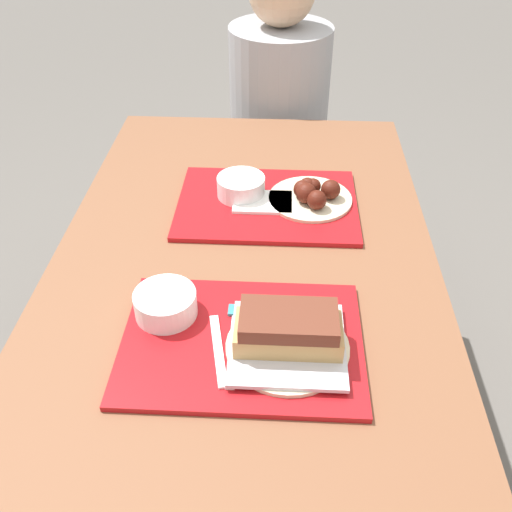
{
  "coord_description": "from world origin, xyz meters",
  "views": [
    {
      "loc": [
        0.08,
        -0.93,
        1.52
      ],
      "look_at": [
        0.03,
        -0.01,
        0.79
      ],
      "focal_mm": 40.0,
      "sensor_mm": 36.0,
      "label": 1
    }
  ],
  "objects_px": {
    "tray_far": "(267,204)",
    "bowl_coleslaw_near": "(165,303)",
    "wings_plate_far": "(312,194)",
    "person_seated_across": "(279,91)",
    "tray_near": "(242,342)",
    "bowl_coleslaw_far": "(241,185)",
    "brisket_sandwich_plate": "(288,335)"
  },
  "relations": [
    {
      "from": "wings_plate_far",
      "to": "bowl_coleslaw_near",
      "type": "bearing_deg",
      "value": -124.93
    },
    {
      "from": "tray_near",
      "to": "bowl_coleslaw_near",
      "type": "height_order",
      "value": "bowl_coleslaw_near"
    },
    {
      "from": "brisket_sandwich_plate",
      "to": "tray_far",
      "type": "bearing_deg",
      "value": 96.39
    },
    {
      "from": "tray_near",
      "to": "wings_plate_far",
      "type": "xyz_separation_m",
      "value": [
        0.14,
        0.47,
        0.03
      ]
    },
    {
      "from": "tray_far",
      "to": "bowl_coleslaw_far",
      "type": "height_order",
      "value": "bowl_coleslaw_far"
    },
    {
      "from": "wings_plate_far",
      "to": "person_seated_across",
      "type": "height_order",
      "value": "person_seated_across"
    },
    {
      "from": "wings_plate_far",
      "to": "person_seated_across",
      "type": "distance_m",
      "value": 0.71
    },
    {
      "from": "tray_far",
      "to": "bowl_coleslaw_near",
      "type": "relative_size",
      "value": 3.7
    },
    {
      "from": "bowl_coleslaw_near",
      "to": "person_seated_across",
      "type": "xyz_separation_m",
      "value": [
        0.19,
        1.11,
        -0.04
      ]
    },
    {
      "from": "tray_near",
      "to": "brisket_sandwich_plate",
      "type": "xyz_separation_m",
      "value": [
        0.08,
        -0.02,
        0.04
      ]
    },
    {
      "from": "tray_near",
      "to": "bowl_coleslaw_far",
      "type": "xyz_separation_m",
      "value": [
        -0.04,
        0.49,
        0.03
      ]
    },
    {
      "from": "brisket_sandwich_plate",
      "to": "person_seated_across",
      "type": "distance_m",
      "value": 1.19
    },
    {
      "from": "bowl_coleslaw_near",
      "to": "wings_plate_far",
      "type": "bearing_deg",
      "value": 55.07
    },
    {
      "from": "bowl_coleslaw_near",
      "to": "wings_plate_far",
      "type": "distance_m",
      "value": 0.5
    },
    {
      "from": "tray_near",
      "to": "tray_far",
      "type": "xyz_separation_m",
      "value": [
        0.03,
        0.46,
        0.0
      ]
    },
    {
      "from": "tray_far",
      "to": "bowl_coleslaw_near",
      "type": "distance_m",
      "value": 0.44
    },
    {
      "from": "bowl_coleslaw_near",
      "to": "bowl_coleslaw_far",
      "type": "bearing_deg",
      "value": 75.47
    },
    {
      "from": "bowl_coleslaw_near",
      "to": "tray_near",
      "type": "bearing_deg",
      "value": -22.16
    },
    {
      "from": "tray_near",
      "to": "person_seated_across",
      "type": "xyz_separation_m",
      "value": [
        0.04,
        1.17,
        -0.0
      ]
    },
    {
      "from": "tray_far",
      "to": "person_seated_across",
      "type": "distance_m",
      "value": 0.72
    },
    {
      "from": "bowl_coleslaw_far",
      "to": "wings_plate_far",
      "type": "xyz_separation_m",
      "value": [
        0.17,
        -0.02,
        -0.01
      ]
    },
    {
      "from": "tray_near",
      "to": "brisket_sandwich_plate",
      "type": "distance_m",
      "value": 0.09
    },
    {
      "from": "tray_near",
      "to": "wings_plate_far",
      "type": "distance_m",
      "value": 0.49
    },
    {
      "from": "tray_near",
      "to": "person_seated_across",
      "type": "relative_size",
      "value": 0.59
    },
    {
      "from": "tray_near",
      "to": "tray_far",
      "type": "height_order",
      "value": "same"
    },
    {
      "from": "tray_far",
      "to": "person_seated_across",
      "type": "height_order",
      "value": "person_seated_across"
    },
    {
      "from": "tray_far",
      "to": "bowl_coleslaw_far",
      "type": "distance_m",
      "value": 0.08
    },
    {
      "from": "tray_near",
      "to": "bowl_coleslaw_far",
      "type": "relative_size",
      "value": 3.7
    },
    {
      "from": "tray_far",
      "to": "brisket_sandwich_plate",
      "type": "relative_size",
      "value": 1.98
    },
    {
      "from": "person_seated_across",
      "to": "wings_plate_far",
      "type": "bearing_deg",
      "value": -82.59
    },
    {
      "from": "tray_far",
      "to": "person_seated_across",
      "type": "xyz_separation_m",
      "value": [
        0.02,
        0.72,
        -0.0
      ]
    },
    {
      "from": "tray_near",
      "to": "person_seated_across",
      "type": "height_order",
      "value": "person_seated_across"
    }
  ]
}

